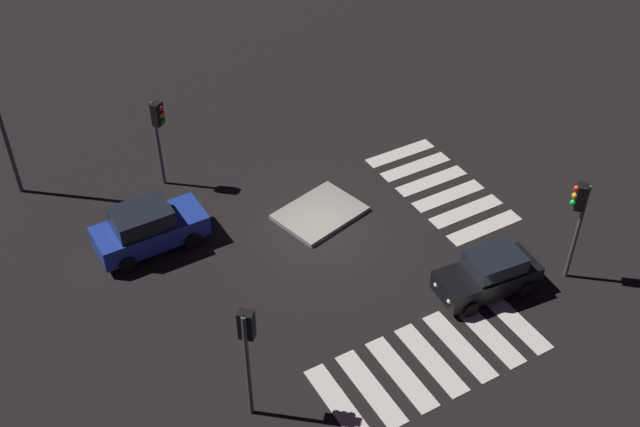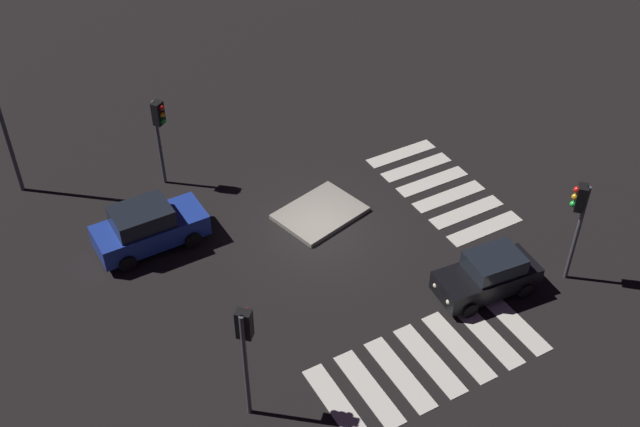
{
  "view_description": "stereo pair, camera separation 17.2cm",
  "coord_description": "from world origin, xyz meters",
  "px_view_note": "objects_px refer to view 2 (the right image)",
  "views": [
    {
      "loc": [
        -11.27,
        -19.58,
        19.58
      ],
      "look_at": [
        0.0,
        0.0,
        1.0
      ],
      "focal_mm": 43.9,
      "sensor_mm": 36.0,
      "label": 1
    },
    {
      "loc": [
        -11.12,
        -19.66,
        19.58
      ],
      "look_at": [
        0.0,
        0.0,
        1.0
      ],
      "focal_mm": 43.9,
      "sensor_mm": 36.0,
      "label": 2
    }
  ],
  "objects_px": {
    "traffic_island": "(320,213)",
    "traffic_light_south": "(245,338)",
    "car_blue": "(148,227)",
    "traffic_light_west": "(159,123)",
    "traffic_light_east": "(579,210)",
    "car_black": "(488,275)"
  },
  "relations": [
    {
      "from": "traffic_island",
      "to": "traffic_light_south",
      "type": "bearing_deg",
      "value": -132.24
    },
    {
      "from": "car_blue",
      "to": "traffic_light_west",
      "type": "height_order",
      "value": "traffic_light_west"
    },
    {
      "from": "traffic_island",
      "to": "car_blue",
      "type": "bearing_deg",
      "value": 166.26
    },
    {
      "from": "traffic_island",
      "to": "traffic_light_west",
      "type": "relative_size",
      "value": 0.95
    },
    {
      "from": "traffic_island",
      "to": "traffic_light_south",
      "type": "xyz_separation_m",
      "value": [
        -6.34,
        -6.98,
        3.07
      ]
    },
    {
      "from": "traffic_light_west",
      "to": "traffic_light_east",
      "type": "bearing_deg",
      "value": 6.64
    },
    {
      "from": "car_blue",
      "to": "car_black",
      "type": "xyz_separation_m",
      "value": [
        9.39,
        -8.1,
        -0.1
      ]
    },
    {
      "from": "car_black",
      "to": "traffic_light_south",
      "type": "height_order",
      "value": "traffic_light_south"
    },
    {
      "from": "traffic_light_south",
      "to": "traffic_light_west",
      "type": "bearing_deg",
      "value": 34.97
    },
    {
      "from": "car_blue",
      "to": "traffic_light_south",
      "type": "height_order",
      "value": "traffic_light_south"
    },
    {
      "from": "car_black",
      "to": "traffic_light_west",
      "type": "relative_size",
      "value": 0.98
    },
    {
      "from": "traffic_island",
      "to": "traffic_light_south",
      "type": "relative_size",
      "value": 0.89
    },
    {
      "from": "car_blue",
      "to": "traffic_light_south",
      "type": "relative_size",
      "value": 1.01
    },
    {
      "from": "car_blue",
      "to": "traffic_light_west",
      "type": "relative_size",
      "value": 1.08
    },
    {
      "from": "car_blue",
      "to": "traffic_light_south",
      "type": "distance_m",
      "value": 8.84
    },
    {
      "from": "traffic_light_south",
      "to": "traffic_light_east",
      "type": "xyz_separation_m",
      "value": [
        12.17,
        -0.31,
        -0.07
      ]
    },
    {
      "from": "car_blue",
      "to": "car_black",
      "type": "height_order",
      "value": "car_blue"
    },
    {
      "from": "traffic_island",
      "to": "car_black",
      "type": "distance_m",
      "value": 7.22
    },
    {
      "from": "car_blue",
      "to": "traffic_light_south",
      "type": "xyz_separation_m",
      "value": [
        0.06,
        -8.54,
        2.27
      ]
    },
    {
      "from": "car_blue",
      "to": "car_black",
      "type": "relative_size",
      "value": 1.11
    },
    {
      "from": "car_black",
      "to": "traffic_light_south",
      "type": "distance_m",
      "value": 9.64
    },
    {
      "from": "car_black",
      "to": "traffic_light_west",
      "type": "xyz_separation_m",
      "value": [
        -7.45,
        11.42,
        2.16
      ]
    }
  ]
}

